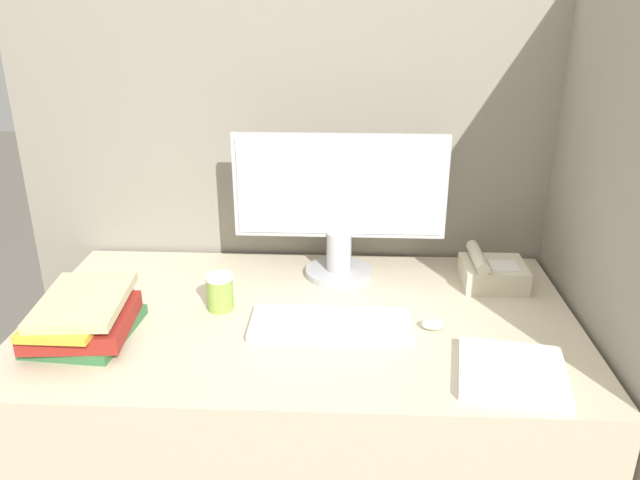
{
  "coord_description": "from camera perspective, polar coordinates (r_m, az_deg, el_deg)",
  "views": [
    {
      "loc": [
        0.12,
        -1.06,
        1.55
      ],
      "look_at": [
        0.05,
        0.45,
        0.94
      ],
      "focal_mm": 35.0,
      "sensor_mm": 36.0,
      "label": 1
    }
  ],
  "objects": [
    {
      "name": "cubicle_panel_rear",
      "position": [
        2.06,
        -0.79,
        0.77
      ],
      "size": [
        1.86,
        0.04,
        1.62
      ],
      "color": "gray",
      "rests_on": "ground_plane"
    },
    {
      "name": "coffee_cup",
      "position": [
        1.71,
        -9.14,
        -4.74
      ],
      "size": [
        0.08,
        0.08,
        0.1
      ],
      "color": "#8CB247",
      "rests_on": "desk"
    },
    {
      "name": "desk",
      "position": [
        1.89,
        -1.55,
        -16.8
      ],
      "size": [
        1.46,
        0.82,
        0.74
      ],
      "color": "beige",
      "rests_on": "ground_plane"
    },
    {
      "name": "keyboard",
      "position": [
        1.62,
        0.99,
        -7.73
      ],
      "size": [
        0.41,
        0.17,
        0.02
      ],
      "color": "silver",
      "rests_on": "desk"
    },
    {
      "name": "paper_pile",
      "position": [
        1.49,
        17.17,
        -11.48
      ],
      "size": [
        0.27,
        0.27,
        0.02
      ],
      "color": "white",
      "rests_on": "desk"
    },
    {
      "name": "monitor",
      "position": [
        1.82,
        1.8,
        3.09
      ],
      "size": [
        0.62,
        0.2,
        0.43
      ],
      "color": "#B7B7BC",
      "rests_on": "desk"
    },
    {
      "name": "cubicle_panel_right",
      "position": [
        1.79,
        23.65,
        -4.54
      ],
      "size": [
        0.04,
        0.88,
        1.62
      ],
      "color": "gray",
      "rests_on": "ground_plane"
    },
    {
      "name": "mouse",
      "position": [
        1.64,
        10.22,
        -7.57
      ],
      "size": [
        0.06,
        0.04,
        0.03
      ],
      "color": "silver",
      "rests_on": "desk"
    },
    {
      "name": "book_stack",
      "position": [
        1.66,
        -20.89,
        -6.67
      ],
      "size": [
        0.25,
        0.31,
        0.11
      ],
      "color": "#38723F",
      "rests_on": "desk"
    },
    {
      "name": "desk_telephone",
      "position": [
        1.9,
        15.41,
        -2.85
      ],
      "size": [
        0.18,
        0.18,
        0.1
      ],
      "color": "beige",
      "rests_on": "desk"
    }
  ]
}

